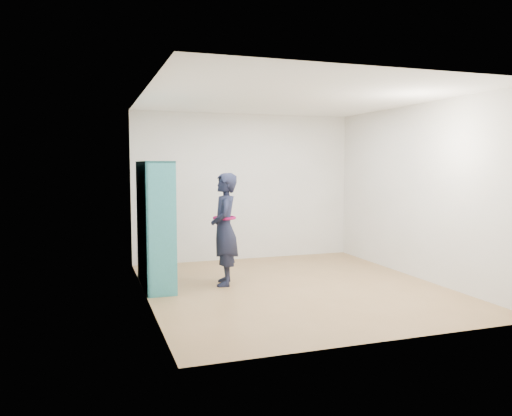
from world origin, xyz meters
name	(u,v)px	position (x,y,z in m)	size (l,w,h in m)	color
floor	(294,287)	(0.00, 0.00, 0.00)	(4.50, 4.50, 0.00)	olive
ceiling	(295,98)	(0.00, 0.00, 2.60)	(4.50, 4.50, 0.00)	white
wall_left	(146,197)	(-2.00, 0.00, 1.30)	(0.02, 4.50, 2.60)	beige
wall_right	(417,192)	(2.00, 0.00, 1.30)	(0.02, 4.50, 2.60)	beige
wall_back	(245,187)	(0.00, 2.25, 1.30)	(4.00, 0.02, 2.60)	beige
wall_front	(388,207)	(0.00, -2.25, 1.30)	(4.00, 0.02, 2.60)	beige
bookshelf	(153,225)	(-1.83, 0.71, 0.86)	(0.38, 1.31, 1.75)	teal
person	(224,229)	(-0.86, 0.47, 0.80)	(0.51, 0.65, 1.59)	black
smartphone	(213,221)	(-0.99, 0.60, 0.90)	(0.01, 0.09, 0.12)	silver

